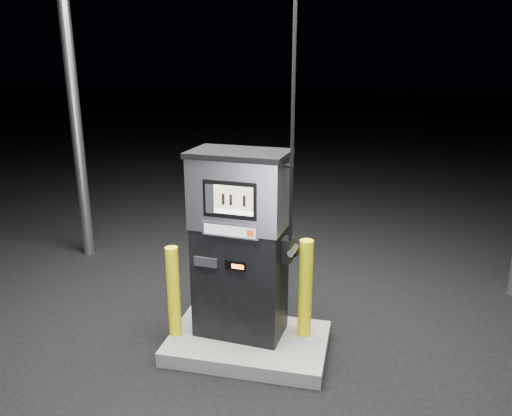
# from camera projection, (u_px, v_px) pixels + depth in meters

# --- Properties ---
(ground) EXTENTS (80.00, 80.00, 0.00)m
(ground) POSITION_uv_depth(u_px,v_px,m) (248.00, 349.00, 5.14)
(ground) COLOR black
(ground) RESTS_ON ground
(pump_island) EXTENTS (1.60, 1.00, 0.15)m
(pump_island) POSITION_uv_depth(u_px,v_px,m) (248.00, 343.00, 5.12)
(pump_island) COLOR slate
(pump_island) RESTS_ON ground
(fuel_dispenser) EXTENTS (1.07, 0.64, 3.94)m
(fuel_dispenser) POSITION_uv_depth(u_px,v_px,m) (240.00, 243.00, 4.93)
(fuel_dispenser) COLOR black
(fuel_dispenser) RESTS_ON pump_island
(bollard_left) EXTENTS (0.14, 0.14, 0.96)m
(bollard_left) POSITION_uv_depth(u_px,v_px,m) (174.00, 292.00, 5.01)
(bollard_left) COLOR #FFF10E
(bollard_left) RESTS_ON pump_island
(bollard_right) EXTENTS (0.14, 0.14, 1.03)m
(bollard_right) POSITION_uv_depth(u_px,v_px,m) (305.00, 289.00, 5.00)
(bollard_right) COLOR #FFF10E
(bollard_right) RESTS_ON pump_island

